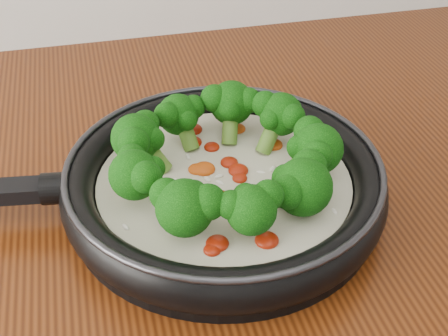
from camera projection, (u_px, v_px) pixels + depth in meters
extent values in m
cylinder|color=black|center=(224.00, 200.00, 0.65)|extent=(0.37, 0.37, 0.01)
torus|color=black|center=(224.00, 182.00, 0.64)|extent=(0.39, 0.39, 0.04)
torus|color=#2D2D33|center=(224.00, 164.00, 0.62)|extent=(0.38, 0.38, 0.01)
cylinder|color=black|center=(57.00, 188.00, 0.62)|extent=(0.04, 0.04, 0.03)
cylinder|color=beige|center=(224.00, 187.00, 0.64)|extent=(0.30, 0.30, 0.02)
ellipsoid|color=#941907|center=(212.00, 250.00, 0.55)|extent=(0.02, 0.02, 0.01)
ellipsoid|color=#941907|center=(131.00, 177.00, 0.64)|extent=(0.02, 0.02, 0.01)
ellipsoid|color=#C4450C|center=(242.00, 220.00, 0.58)|extent=(0.03, 0.03, 0.01)
ellipsoid|color=#941907|center=(182.00, 211.00, 0.59)|extent=(0.03, 0.03, 0.01)
ellipsoid|color=#941907|center=(220.00, 196.00, 0.61)|extent=(0.02, 0.02, 0.01)
ellipsoid|color=#C4450C|center=(197.00, 169.00, 0.65)|extent=(0.03, 0.03, 0.01)
ellipsoid|color=#941907|center=(240.00, 178.00, 0.63)|extent=(0.02, 0.02, 0.01)
ellipsoid|color=#941907|center=(212.00, 147.00, 0.68)|extent=(0.02, 0.02, 0.01)
ellipsoid|color=#C4450C|center=(316.00, 187.00, 0.62)|extent=(0.02, 0.02, 0.01)
ellipsoid|color=#941907|center=(217.00, 243.00, 0.56)|extent=(0.03, 0.03, 0.01)
ellipsoid|color=#941907|center=(267.00, 240.00, 0.56)|extent=(0.03, 0.03, 0.01)
ellipsoid|color=#C4450C|center=(273.00, 145.00, 0.69)|extent=(0.03, 0.03, 0.01)
ellipsoid|color=#941907|center=(193.00, 129.00, 0.71)|extent=(0.03, 0.03, 0.01)
ellipsoid|color=#941907|center=(126.00, 188.00, 0.62)|extent=(0.03, 0.03, 0.01)
ellipsoid|color=#C4450C|center=(204.00, 169.00, 0.65)|extent=(0.03, 0.03, 0.01)
ellipsoid|color=#941907|center=(229.00, 163.00, 0.66)|extent=(0.03, 0.03, 0.01)
ellipsoid|color=#941907|center=(238.00, 170.00, 0.65)|extent=(0.03, 0.03, 0.01)
ellipsoid|color=#C4450C|center=(237.00, 129.00, 0.71)|extent=(0.02, 0.02, 0.01)
ellipsoid|color=#941907|center=(193.00, 142.00, 0.69)|extent=(0.03, 0.03, 0.01)
ellipsoid|color=#941907|center=(279.00, 190.00, 0.62)|extent=(0.03, 0.03, 0.01)
ellipsoid|color=white|center=(126.00, 227.00, 0.57)|extent=(0.01, 0.01, 0.00)
ellipsoid|color=white|center=(234.00, 125.00, 0.72)|extent=(0.01, 0.01, 0.00)
ellipsoid|color=white|center=(219.00, 176.00, 0.64)|extent=(0.01, 0.01, 0.00)
ellipsoid|color=white|center=(210.00, 172.00, 0.64)|extent=(0.01, 0.01, 0.00)
ellipsoid|color=white|center=(196.00, 165.00, 0.66)|extent=(0.01, 0.01, 0.00)
ellipsoid|color=white|center=(334.00, 211.00, 0.59)|extent=(0.00, 0.01, 0.00)
ellipsoid|color=white|center=(207.00, 210.00, 0.59)|extent=(0.01, 0.01, 0.00)
ellipsoid|color=white|center=(199.00, 184.00, 0.63)|extent=(0.01, 0.01, 0.00)
ellipsoid|color=white|center=(249.00, 192.00, 0.62)|extent=(0.01, 0.01, 0.00)
ellipsoid|color=white|center=(273.00, 169.00, 0.65)|extent=(0.01, 0.01, 0.00)
ellipsoid|color=white|center=(273.00, 169.00, 0.65)|extent=(0.01, 0.01, 0.00)
ellipsoid|color=white|center=(311.00, 153.00, 0.67)|extent=(0.01, 0.01, 0.00)
ellipsoid|color=white|center=(248.00, 225.00, 0.58)|extent=(0.01, 0.01, 0.00)
ellipsoid|color=white|center=(271.00, 200.00, 0.61)|extent=(0.01, 0.00, 0.00)
ellipsoid|color=white|center=(220.00, 183.00, 0.63)|extent=(0.01, 0.01, 0.00)
ellipsoid|color=white|center=(261.00, 172.00, 0.65)|extent=(0.01, 0.01, 0.00)
ellipsoid|color=white|center=(217.00, 204.00, 0.60)|extent=(0.01, 0.01, 0.00)
ellipsoid|color=white|center=(232.00, 194.00, 0.61)|extent=(0.01, 0.01, 0.00)
ellipsoid|color=white|center=(207.00, 179.00, 0.63)|extent=(0.01, 0.01, 0.00)
ellipsoid|color=white|center=(237.00, 168.00, 0.65)|extent=(0.01, 0.01, 0.00)
ellipsoid|color=white|center=(188.00, 157.00, 0.67)|extent=(0.00, 0.01, 0.00)
ellipsoid|color=white|center=(175.00, 209.00, 0.59)|extent=(0.01, 0.01, 0.00)
ellipsoid|color=white|center=(176.00, 180.00, 0.63)|extent=(0.01, 0.01, 0.00)
cylinder|color=olive|center=(297.00, 165.00, 0.63)|extent=(0.04, 0.03, 0.04)
sphere|color=black|center=(318.00, 149.00, 0.62)|extent=(0.06, 0.06, 0.05)
sphere|color=black|center=(309.00, 131.00, 0.63)|extent=(0.04, 0.04, 0.03)
sphere|color=black|center=(317.00, 155.00, 0.60)|extent=(0.04, 0.04, 0.03)
sphere|color=black|center=(299.00, 147.00, 0.62)|extent=(0.03, 0.03, 0.03)
cylinder|color=olive|center=(269.00, 136.00, 0.67)|extent=(0.04, 0.04, 0.04)
sphere|color=black|center=(281.00, 114.00, 0.67)|extent=(0.06, 0.06, 0.05)
sphere|color=black|center=(265.00, 104.00, 0.67)|extent=(0.03, 0.03, 0.03)
sphere|color=black|center=(292.00, 116.00, 0.66)|extent=(0.03, 0.03, 0.03)
sphere|color=black|center=(271.00, 119.00, 0.66)|extent=(0.03, 0.03, 0.02)
cylinder|color=olive|center=(230.00, 127.00, 0.69)|extent=(0.03, 0.04, 0.04)
sphere|color=black|center=(232.00, 103.00, 0.69)|extent=(0.06, 0.06, 0.05)
sphere|color=black|center=(214.00, 98.00, 0.68)|extent=(0.04, 0.04, 0.03)
sphere|color=black|center=(248.00, 101.00, 0.68)|extent=(0.03, 0.03, 0.03)
sphere|color=black|center=(230.00, 110.00, 0.67)|extent=(0.03, 0.03, 0.03)
cylinder|color=olive|center=(187.00, 135.00, 0.68)|extent=(0.03, 0.04, 0.04)
sphere|color=black|center=(178.00, 114.00, 0.68)|extent=(0.05, 0.05, 0.05)
sphere|color=black|center=(167.00, 115.00, 0.66)|extent=(0.03, 0.03, 0.03)
sphere|color=black|center=(193.00, 107.00, 0.68)|extent=(0.03, 0.03, 0.03)
sphere|color=black|center=(187.00, 120.00, 0.67)|extent=(0.03, 0.03, 0.02)
cylinder|color=olive|center=(155.00, 156.00, 0.64)|extent=(0.04, 0.03, 0.04)
sphere|color=black|center=(136.00, 138.00, 0.63)|extent=(0.06, 0.06, 0.05)
sphere|color=black|center=(134.00, 142.00, 0.61)|extent=(0.04, 0.04, 0.03)
sphere|color=black|center=(145.00, 124.00, 0.64)|extent=(0.03, 0.03, 0.03)
sphere|color=black|center=(152.00, 139.00, 0.63)|extent=(0.03, 0.03, 0.03)
cylinder|color=olive|center=(155.00, 186.00, 0.60)|extent=(0.04, 0.02, 0.04)
sphere|color=black|center=(134.00, 175.00, 0.58)|extent=(0.06, 0.06, 0.05)
sphere|color=black|center=(146.00, 177.00, 0.57)|extent=(0.04, 0.04, 0.03)
sphere|color=black|center=(132.00, 158.00, 0.59)|extent=(0.03, 0.03, 0.03)
sphere|color=black|center=(153.00, 168.00, 0.59)|extent=(0.03, 0.03, 0.03)
cylinder|color=olive|center=(194.00, 211.00, 0.57)|extent=(0.04, 0.04, 0.04)
sphere|color=black|center=(185.00, 208.00, 0.54)|extent=(0.06, 0.06, 0.05)
sphere|color=black|center=(208.00, 202.00, 0.54)|extent=(0.04, 0.04, 0.03)
sphere|color=black|center=(166.00, 195.00, 0.55)|extent=(0.04, 0.04, 0.03)
sphere|color=black|center=(193.00, 194.00, 0.56)|extent=(0.03, 0.03, 0.03)
cylinder|color=olive|center=(245.00, 213.00, 0.57)|extent=(0.02, 0.04, 0.04)
sphere|color=black|center=(251.00, 210.00, 0.54)|extent=(0.05, 0.05, 0.05)
sphere|color=black|center=(268.00, 195.00, 0.54)|extent=(0.03, 0.03, 0.03)
sphere|color=black|center=(231.00, 205.00, 0.54)|extent=(0.03, 0.03, 0.03)
sphere|color=black|center=(245.00, 195.00, 0.55)|extent=(0.03, 0.03, 0.02)
cylinder|color=olive|center=(286.00, 195.00, 0.59)|extent=(0.04, 0.04, 0.04)
sphere|color=black|center=(303.00, 187.00, 0.57)|extent=(0.06, 0.06, 0.06)
sphere|color=black|center=(309.00, 167.00, 0.59)|extent=(0.04, 0.04, 0.04)
sphere|color=black|center=(288.00, 192.00, 0.56)|extent=(0.04, 0.04, 0.03)
sphere|color=black|center=(286.00, 178.00, 0.58)|extent=(0.03, 0.03, 0.03)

